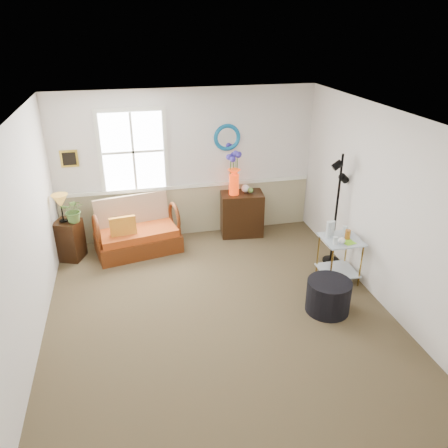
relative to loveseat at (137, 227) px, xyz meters
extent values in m
cube|color=brown|center=(0.96, -2.00, -0.45)|extent=(4.50, 5.00, 0.01)
cube|color=white|center=(0.96, -2.00, 2.15)|extent=(4.50, 5.00, 0.01)
cube|color=silver|center=(0.96, 0.50, 0.85)|extent=(4.50, 0.01, 2.60)
cube|color=silver|center=(0.96, -4.50, 0.85)|extent=(4.50, 0.01, 2.60)
cube|color=silver|center=(-1.29, -2.00, 0.85)|extent=(0.01, 5.00, 2.60)
cube|color=silver|center=(3.21, -2.00, 0.85)|extent=(0.01, 5.00, 2.60)
cube|color=tan|center=(0.96, 0.48, 0.00)|extent=(4.46, 0.02, 0.90)
cube|color=white|center=(0.96, 0.47, 0.47)|extent=(4.46, 0.04, 0.06)
cube|color=gold|center=(-0.96, 0.48, 1.10)|extent=(0.28, 0.03, 0.28)
torus|color=#0B76AA|center=(1.66, 0.48, 1.30)|extent=(0.47, 0.07, 0.47)
imported|color=#507534|center=(-0.95, -0.06, 0.38)|extent=(0.43, 0.46, 0.31)
cylinder|color=black|center=(2.41, -2.29, -0.22)|extent=(0.65, 0.65, 0.45)
camera|label=1|loc=(-0.05, -6.73, 3.15)|focal=35.00mm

